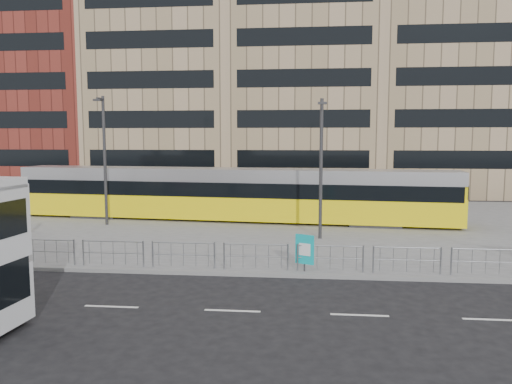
# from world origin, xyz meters

# --- Properties ---
(ground) EXTENTS (120.00, 120.00, 0.00)m
(ground) POSITION_xyz_m (0.00, 0.00, 0.00)
(ground) COLOR black
(ground) RESTS_ON ground
(plaza) EXTENTS (64.00, 24.00, 0.15)m
(plaza) POSITION_xyz_m (0.00, 12.00, 0.07)
(plaza) COLOR slate
(plaza) RESTS_ON ground
(kerb) EXTENTS (64.00, 0.25, 0.17)m
(kerb) POSITION_xyz_m (0.00, 0.05, 0.07)
(kerb) COLOR gray
(kerb) RESTS_ON ground
(building_row) EXTENTS (70.40, 18.40, 31.20)m
(building_row) POSITION_xyz_m (1.55, 34.27, 12.91)
(building_row) COLOR maroon
(building_row) RESTS_ON ground
(pedestrian_barrier) EXTENTS (32.07, 0.07, 1.10)m
(pedestrian_barrier) POSITION_xyz_m (2.00, 0.50, 0.98)
(pedestrian_barrier) COLOR gray
(pedestrian_barrier) RESTS_ON plaza
(road_markings) EXTENTS (62.00, 0.12, 0.01)m
(road_markings) POSITION_xyz_m (1.00, -4.00, 0.01)
(road_markings) COLOR white
(road_markings) RESTS_ON ground
(tram) EXTENTS (28.77, 5.37, 3.38)m
(tram) POSITION_xyz_m (-0.58, 12.66, 1.84)
(tram) COLOR yellow
(tram) RESTS_ON plaza
(ad_panel) EXTENTS (0.75, 0.38, 1.49)m
(ad_panel) POSITION_xyz_m (4.28, 0.46, 1.02)
(ad_panel) COLOR #2D2D30
(ad_panel) RESTS_ON plaza
(pedestrian) EXTENTS (0.53, 0.69, 1.69)m
(pedestrian) POSITION_xyz_m (-10.86, 6.14, 1.00)
(pedestrian) COLOR black
(pedestrian) RESTS_ON plaza
(lamp_post_west) EXTENTS (0.45, 1.04, 7.86)m
(lamp_post_west) POSITION_xyz_m (-7.93, 10.09, 4.45)
(lamp_post_west) COLOR #2D2D30
(lamp_post_west) RESTS_ON plaza
(lamp_post_east) EXTENTS (0.45, 1.04, 7.39)m
(lamp_post_east) POSITION_xyz_m (5.09, 7.13, 4.21)
(lamp_post_east) COLOR #2D2D30
(lamp_post_east) RESTS_ON plaza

